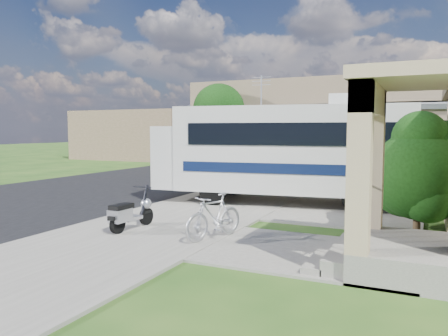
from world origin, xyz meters
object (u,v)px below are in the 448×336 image
at_px(motorhome, 283,150).
at_px(bicycle, 214,219).
at_px(shrub, 422,171).
at_px(van, 253,150).
at_px(garden_hose, 349,243).
at_px(scooter, 129,214).
at_px(pickup_truck, 213,160).

relative_size(motorhome, bicycle, 5.11).
bearing_deg(motorhome, shrub, -38.45).
xyz_separation_m(van, garden_hose, (10.16, -20.56, -0.86)).
distance_m(bicycle, van, 22.62).
bearing_deg(scooter, motorhome, 71.48).
relative_size(bicycle, van, 0.25).
bearing_deg(garden_hose, bicycle, -163.70).
height_order(shrub, scooter, shrub).
relative_size(pickup_truck, garden_hose, 15.46).
bearing_deg(motorhome, van, 106.62).
xyz_separation_m(shrub, pickup_truck, (-10.71, 10.48, -0.70)).
relative_size(bicycle, pickup_truck, 0.30).
xyz_separation_m(motorhome, bicycle, (0.12, -5.32, -1.30)).
bearing_deg(bicycle, pickup_truck, 135.62).
bearing_deg(garden_hose, shrub, 56.73).
xyz_separation_m(shrub, van, (-11.48, 18.55, -0.53)).
bearing_deg(garden_hose, motorhome, 122.59).
bearing_deg(motorhome, garden_hose, -65.17).
relative_size(shrub, pickup_truck, 0.52).
bearing_deg(pickup_truck, shrub, 133.88).
distance_m(pickup_truck, garden_hose, 15.64).
xyz_separation_m(motorhome, garden_hose, (2.88, -4.51, -1.71)).
xyz_separation_m(scooter, van, (-5.20, 21.49, 0.49)).
xyz_separation_m(pickup_truck, van, (-0.77, 8.07, 0.17)).
xyz_separation_m(bicycle, van, (-7.39, 21.37, 0.45)).
xyz_separation_m(motorhome, scooter, (-2.08, -5.44, -1.34)).
distance_m(motorhome, bicycle, 5.48).
relative_size(motorhome, pickup_truck, 1.51).
distance_m(bicycle, pickup_truck, 14.86).
relative_size(scooter, garden_hose, 4.24).
xyz_separation_m(shrub, scooter, (-6.28, -2.94, -1.02)).
bearing_deg(van, garden_hose, -71.75).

